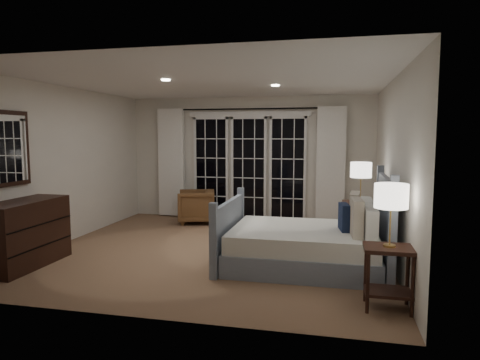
% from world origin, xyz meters
% --- Properties ---
extents(floor, '(5.00, 5.00, 0.00)m').
position_xyz_m(floor, '(0.00, 0.00, 0.00)').
color(floor, '#8E624C').
rests_on(floor, ground).
extents(ceiling, '(5.00, 5.00, 0.00)m').
position_xyz_m(ceiling, '(0.00, 0.00, 2.50)').
color(ceiling, silver).
rests_on(ceiling, wall_back).
extents(wall_left, '(0.02, 5.00, 2.50)m').
position_xyz_m(wall_left, '(-2.50, 0.00, 1.25)').
color(wall_left, beige).
rests_on(wall_left, floor).
extents(wall_right, '(0.02, 5.00, 2.50)m').
position_xyz_m(wall_right, '(2.50, 0.00, 1.25)').
color(wall_right, beige).
rests_on(wall_right, floor).
extents(wall_back, '(5.00, 0.02, 2.50)m').
position_xyz_m(wall_back, '(0.00, 2.50, 1.25)').
color(wall_back, beige).
rests_on(wall_back, floor).
extents(wall_front, '(5.00, 0.02, 2.50)m').
position_xyz_m(wall_front, '(0.00, -2.50, 1.25)').
color(wall_front, beige).
rests_on(wall_front, floor).
extents(french_doors, '(2.50, 0.04, 2.20)m').
position_xyz_m(french_doors, '(0.00, 2.46, 1.09)').
color(french_doors, black).
rests_on(french_doors, wall_back).
extents(curtain_rod, '(3.50, 0.03, 0.03)m').
position_xyz_m(curtain_rod, '(0.00, 2.40, 2.25)').
color(curtain_rod, black).
rests_on(curtain_rod, wall_back).
extents(curtain_left, '(0.55, 0.10, 2.25)m').
position_xyz_m(curtain_left, '(-1.65, 2.38, 1.15)').
color(curtain_left, white).
rests_on(curtain_left, curtain_rod).
extents(curtain_right, '(0.55, 0.10, 2.25)m').
position_xyz_m(curtain_right, '(1.65, 2.38, 1.15)').
color(curtain_right, white).
rests_on(curtain_right, curtain_rod).
extents(downlight_a, '(0.12, 0.12, 0.01)m').
position_xyz_m(downlight_a, '(0.80, 0.60, 2.49)').
color(downlight_a, white).
rests_on(downlight_a, ceiling).
extents(downlight_b, '(0.12, 0.12, 0.01)m').
position_xyz_m(downlight_b, '(-0.60, -0.40, 2.49)').
color(downlight_b, white).
rests_on(downlight_b, ceiling).
extents(bed, '(2.08, 1.49, 1.21)m').
position_xyz_m(bed, '(1.42, -0.55, 0.31)').
color(bed, gray).
rests_on(bed, floor).
extents(nightstand_left, '(0.49, 0.39, 0.63)m').
position_xyz_m(nightstand_left, '(2.28, -1.76, 0.42)').
color(nightstand_left, black).
rests_on(nightstand_left, floor).
extents(nightstand_right, '(0.54, 0.43, 0.70)m').
position_xyz_m(nightstand_right, '(2.12, 0.68, 0.46)').
color(nightstand_right, black).
rests_on(nightstand_right, floor).
extents(lamp_left, '(0.32, 0.32, 0.62)m').
position_xyz_m(lamp_left, '(2.28, -1.76, 1.13)').
color(lamp_left, tan).
rests_on(lamp_left, nightstand_left).
extents(lamp_right, '(0.32, 0.32, 0.62)m').
position_xyz_m(lamp_right, '(2.12, 0.68, 1.19)').
color(lamp_right, tan).
rests_on(lamp_right, nightstand_right).
extents(armchair, '(0.88, 0.87, 0.65)m').
position_xyz_m(armchair, '(-0.93, 1.85, 0.32)').
color(armchair, brown).
rests_on(armchair, floor).
extents(dresser, '(0.52, 1.23, 0.87)m').
position_xyz_m(dresser, '(-2.23, -1.34, 0.44)').
color(dresser, black).
rests_on(dresser, floor).
extents(mirror, '(0.05, 0.85, 1.00)m').
position_xyz_m(mirror, '(-2.47, -1.34, 1.55)').
color(mirror, black).
rests_on(mirror, wall_left).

